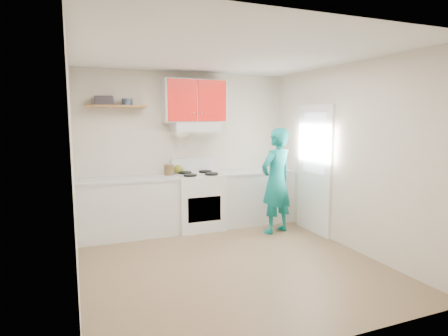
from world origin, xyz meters
name	(u,v)px	position (x,y,z in m)	size (l,w,h in m)	color
floor	(229,262)	(0.00, 0.00, 0.00)	(3.80, 3.80, 0.00)	brown
ceiling	(230,54)	(0.00, 0.00, 2.60)	(3.60, 3.80, 0.04)	white
back_wall	(186,150)	(0.00, 1.90, 1.30)	(3.60, 0.04, 2.60)	beige
front_wall	(325,189)	(0.00, -1.90, 1.30)	(3.60, 0.04, 2.60)	beige
left_wall	(73,170)	(-1.80, 0.00, 1.30)	(0.04, 3.80, 2.60)	beige
right_wall	(346,157)	(1.80, 0.00, 1.30)	(0.04, 3.80, 2.60)	beige
door	(315,169)	(1.78, 0.70, 1.02)	(0.05, 0.85, 2.05)	white
door_glass	(314,143)	(1.75, 0.70, 1.45)	(0.01, 0.55, 0.95)	white
counter_left	(128,208)	(-1.04, 1.60, 0.45)	(1.52, 0.60, 0.90)	silver
counter_right	(254,197)	(1.14, 1.60, 0.45)	(1.32, 0.60, 0.90)	silver
stove	(198,201)	(0.10, 1.57, 0.46)	(0.76, 0.65, 0.92)	white
range_hood	(196,127)	(0.10, 1.68, 1.70)	(0.76, 0.44, 0.15)	silver
upper_cabinets	(194,101)	(0.10, 1.73, 2.12)	(1.02, 0.33, 0.70)	red
shelf	(116,106)	(-1.15, 1.75, 2.02)	(0.90, 0.30, 0.04)	brown
books	(104,100)	(-1.32, 1.74, 2.10)	(0.26, 0.19, 0.13)	#393239
tin	(127,102)	(-0.98, 1.73, 2.09)	(0.16, 0.16, 0.10)	#333D4C
kettle	(178,169)	(-0.17, 1.80, 0.99)	(0.17, 0.17, 0.14)	olive
crock	(169,171)	(-0.37, 1.66, 0.99)	(0.16, 0.16, 0.19)	#4D3A22
cutting_board	(246,172)	(0.95, 1.53, 0.91)	(0.30, 0.22, 0.02)	olive
silicone_mat	(275,170)	(1.57, 1.61, 0.90)	(0.32, 0.26, 0.01)	red
person	(276,181)	(1.20, 0.91, 0.84)	(0.62, 0.40, 1.69)	#0E817C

